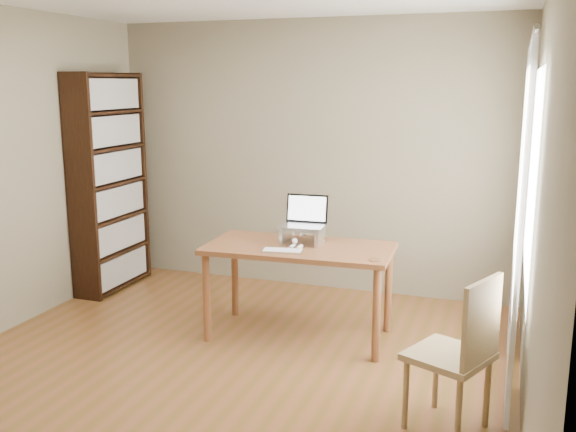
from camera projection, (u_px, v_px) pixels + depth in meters
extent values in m
cube|color=brown|center=(212.00, 381.00, 4.41)|extent=(4.00, 4.50, 0.02)
cube|color=#756D4F|center=(311.00, 157.00, 6.23)|extent=(4.00, 0.02, 2.60)
cube|color=#756D4F|center=(540.00, 215.00, 3.49)|extent=(0.02, 4.50, 2.60)
cube|color=white|center=(532.00, 176.00, 4.22)|extent=(0.01, 1.80, 1.40)
cube|color=black|center=(81.00, 190.00, 5.83)|extent=(0.30, 0.04, 2.10)
cube|color=black|center=(133.00, 177.00, 6.62)|extent=(0.30, 0.04, 2.10)
cube|color=black|center=(96.00, 182.00, 6.27)|extent=(0.02, 0.90, 2.10)
cube|color=black|center=(114.00, 283.00, 6.43)|extent=(0.30, 0.84, 0.02)
cube|color=black|center=(116.00, 267.00, 6.39)|extent=(0.20, 0.78, 0.28)
cube|color=black|center=(113.00, 251.00, 6.36)|extent=(0.30, 0.84, 0.03)
cube|color=black|center=(114.00, 234.00, 6.32)|extent=(0.20, 0.78, 0.28)
cube|color=black|center=(111.00, 217.00, 6.29)|extent=(0.30, 0.84, 0.02)
cube|color=black|center=(112.00, 200.00, 6.25)|extent=(0.20, 0.78, 0.28)
cube|color=black|center=(109.00, 183.00, 6.22)|extent=(0.30, 0.84, 0.02)
cube|color=black|center=(110.00, 166.00, 6.18)|extent=(0.20, 0.78, 0.28)
cube|color=black|center=(107.00, 148.00, 6.15)|extent=(0.30, 0.84, 0.02)
cube|color=black|center=(108.00, 130.00, 6.11)|extent=(0.20, 0.78, 0.28)
cube|color=black|center=(105.00, 112.00, 6.08)|extent=(0.30, 0.84, 0.02)
cube|color=black|center=(106.00, 94.00, 6.04)|extent=(0.20, 0.78, 0.28)
cube|color=black|center=(102.00, 75.00, 6.01)|extent=(0.30, 0.84, 0.03)
cube|color=silver|center=(520.00, 231.00, 3.78)|extent=(0.03, 0.70, 2.20)
cube|color=silver|center=(520.00, 199.00, 4.79)|extent=(0.03, 0.70, 2.20)
cylinder|color=silver|center=(533.00, 38.00, 4.05)|extent=(0.03, 1.90, 0.03)
cube|color=brown|center=(299.00, 248.00, 5.03)|extent=(1.49, 0.79, 0.04)
cylinder|color=brown|center=(238.00, 275.00, 5.61)|extent=(0.06, 0.06, 0.71)
cylinder|color=brown|center=(389.00, 291.00, 5.17)|extent=(0.06, 0.06, 0.71)
cylinder|color=brown|center=(207.00, 296.00, 5.04)|extent=(0.06, 0.06, 0.71)
cylinder|color=brown|center=(374.00, 317.00, 4.61)|extent=(0.06, 0.06, 0.71)
cube|color=silver|center=(285.00, 235.00, 5.14)|extent=(0.03, 0.25, 0.12)
cube|color=silver|center=(320.00, 238.00, 5.04)|extent=(0.03, 0.25, 0.12)
cube|color=silver|center=(302.00, 228.00, 5.07)|extent=(0.32, 0.25, 0.01)
cube|color=silver|center=(302.00, 226.00, 5.07)|extent=(0.35, 0.25, 0.02)
cube|color=black|center=(308.00, 208.00, 5.18)|extent=(0.34, 0.07, 0.23)
cube|color=white|center=(308.00, 208.00, 5.17)|extent=(0.31, 0.05, 0.19)
cube|color=silver|center=(283.00, 251.00, 4.84)|extent=(0.32, 0.18, 0.02)
cube|color=white|center=(283.00, 250.00, 4.84)|extent=(0.30, 0.15, 0.00)
cylinder|color=brown|center=(375.00, 260.00, 4.62)|extent=(0.10, 0.10, 0.01)
ellipsoid|color=#3F3B31|center=(305.00, 235.00, 5.11)|extent=(0.16, 0.36, 0.12)
ellipsoid|color=#3F3B31|center=(309.00, 233.00, 5.22)|extent=(0.14, 0.15, 0.11)
ellipsoid|color=#3F3B31|center=(297.00, 238.00, 4.93)|extent=(0.10, 0.09, 0.09)
ellipsoid|color=silver|center=(299.00, 241.00, 4.98)|extent=(0.09, 0.09, 0.08)
sphere|color=silver|center=(295.00, 241.00, 4.90)|extent=(0.04, 0.04, 0.04)
cone|color=#3F3B31|center=(294.00, 233.00, 4.94)|extent=(0.03, 0.04, 0.04)
cone|color=#3F3B31|center=(301.00, 233.00, 4.92)|extent=(0.03, 0.04, 0.04)
cylinder|color=silver|center=(293.00, 247.00, 4.95)|extent=(0.03, 0.09, 0.03)
cylinder|color=silver|center=(300.00, 247.00, 4.93)|extent=(0.03, 0.09, 0.03)
cylinder|color=#3F3B31|center=(320.00, 238.00, 5.21)|extent=(0.13, 0.19, 0.03)
cube|color=#9F8156|center=(448.00, 356.00, 3.71)|extent=(0.56, 0.56, 0.04)
cylinder|color=#9F8156|center=(413.00, 401.00, 3.66)|extent=(0.04, 0.04, 0.45)
cylinder|color=#9F8156|center=(475.00, 411.00, 3.55)|extent=(0.04, 0.04, 0.45)
cylinder|color=#9F8156|center=(421.00, 375.00, 3.97)|extent=(0.04, 0.04, 0.45)
cylinder|color=#9F8156|center=(478.00, 384.00, 3.86)|extent=(0.04, 0.04, 0.45)
cube|color=#9F8156|center=(485.00, 319.00, 3.60)|extent=(0.19, 0.38, 0.50)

